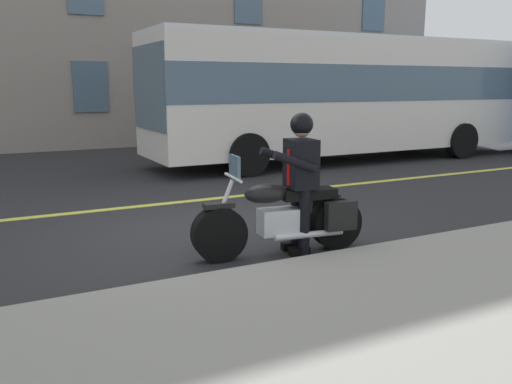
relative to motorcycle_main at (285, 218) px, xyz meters
name	(u,v)px	position (x,y,z in m)	size (l,w,h in m)	color
ground_plane	(199,232)	(0.59, -1.42, -0.45)	(80.00, 80.00, 0.00)	#28282B
sidewalk_curb	(435,375)	(0.59, 3.08, -0.38)	(60.00, 5.00, 0.15)	gray
lane_center_stripe	(157,204)	(0.59, -3.42, -0.45)	(60.00, 0.16, 0.01)	#E5DB4C
motorcycle_main	(285,218)	(0.00, 0.00, 0.00)	(2.22, 0.77, 1.26)	black
rider_main	(300,171)	(-0.19, 0.02, 0.58)	(0.67, 0.61, 1.74)	black
bus_far	(346,92)	(-5.74, -6.55, 1.42)	(11.05, 2.70, 3.30)	white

